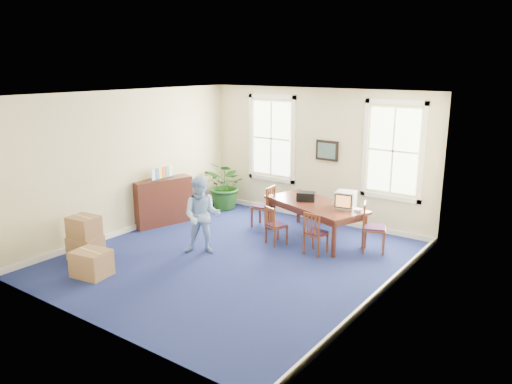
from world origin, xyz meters
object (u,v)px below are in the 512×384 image
Objects in this scene: conference_table at (315,221)px; potted_plant at (226,185)px; crt_tv at (346,200)px; man at (202,216)px; credenza at (163,201)px; cardboard_boxes at (97,237)px; chair_near_left at (276,225)px.

potted_plant is (-3.02, 0.65, 0.24)m from conference_table.
crt_tv is 0.33× the size of potted_plant.
potted_plant is at bearing 89.27° from man.
conference_table is at bearing -12.18° from potted_plant.
crt_tv is at bearing 14.94° from man.
credenza is at bearing -140.67° from conference_table.
conference_table is 4.57m from cardboard_boxes.
potted_plant is at bearing -9.52° from chair_near_left.
conference_table is 2.56m from man.
chair_near_left is at bearing 24.07° from credenza.
potted_plant is at bearing -172.63° from conference_table.
cardboard_boxes is (0.17, -4.23, -0.19)m from potted_plant.
conference_table is 3.66m from credenza.
credenza is (-2.96, -0.44, 0.15)m from chair_near_left.
conference_table is 1.48× the size of man.
chair_near_left is at bearing 49.59° from cardboard_boxes.
man reaches higher than conference_table.
credenza is 1.11× the size of potted_plant.
chair_near_left is 3.65m from cardboard_boxes.
potted_plant is (-2.54, 1.45, 0.23)m from chair_near_left.
crt_tv reaches higher than cardboard_boxes.
cardboard_boxes is at bearing -165.68° from man.
man is 2.23m from credenza.
crt_tv reaches higher than chair_near_left.
potted_plant is (0.42, 1.89, 0.08)m from credenza.
potted_plant is at bearing 92.36° from cardboard_boxes.
crt_tv is 0.27× the size of cardboard_boxes.
man is at bearing -7.63° from credenza.
cardboard_boxes is at bearing -108.93° from conference_table.
conference_table is 3.10m from potted_plant.
crt_tv is at bearing -9.16° from potted_plant.
crt_tv is 0.27× the size of man.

